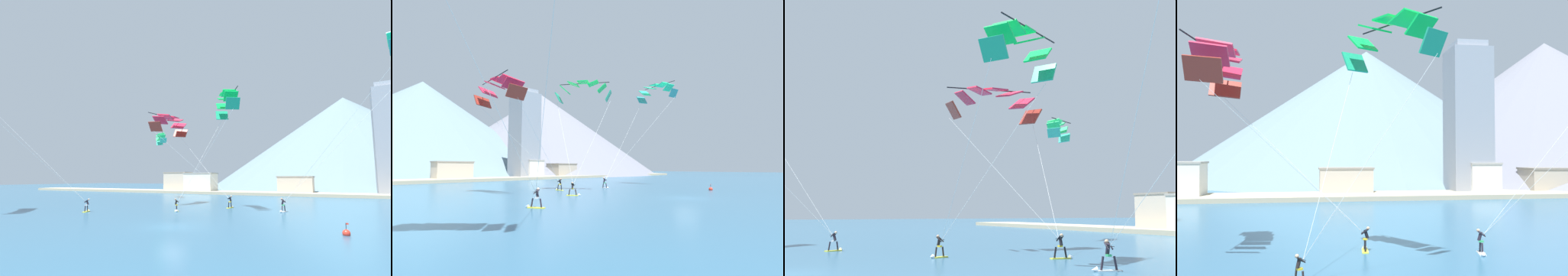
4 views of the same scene
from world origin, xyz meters
The scene contains 16 objects.
ground_plane centered at (0.00, 0.00, 0.00)m, with size 400.00×400.00×0.00m, color #2D5B7A.
kitesurfer_near_lead centered at (-15.90, 5.45, 0.50)m, with size 1.12×1.74×1.71m.
kitesurfer_near_trail centered at (5.97, 16.16, 0.55)m, with size 0.73×1.78×1.79m.
kitesurfer_mid_center centered at (-1.73, 18.46, 0.56)m, with size 0.63×1.77×1.81m.
kitesurfer_far_left centered at (-6.09, 10.80, 0.46)m, with size 1.22×1.70×1.67m.
parafoil_kite_near_trail centered at (19.29, 14.50, 17.90)m, with size 14.92×8.59×17.80m.
parafoil_kite_mid_center centered at (-11.85, 18.11, 13.00)m, with size 11.38×8.89×12.86m.
parafoil_kite_far_left centered at (-0.64, 14.64, 14.42)m, with size 8.32×7.65×14.26m.
race_marker_buoy centered at (13.34, 2.48, 0.16)m, with size 0.56×0.56×1.02m.
shoreline_strip centered at (0.00, 56.26, 0.35)m, with size 180.00×10.00×0.70m, color tan.
shore_building_quay_east centered at (36.37, 60.29, 2.30)m, with size 8.34×6.35×4.57m.
shore_building_quay_west centered at (0.36, 59.83, 2.39)m, with size 9.01×4.38×4.76m.
shore_building_old_town centered at (24.01, 60.20, 2.77)m, with size 5.47×6.02×5.51m.
highrise_tower centered at (22.16, 61.30, 13.17)m, with size 7.00×7.00×26.76m.
mountain_peak_west_ridge centered at (11.44, 118.24, 19.20)m, with size 112.96×112.96×38.40m.
mountain_peak_central_summit centered at (61.75, 104.19, 19.66)m, with size 110.78×110.78×39.31m.
Camera 2 is at (-31.31, -15.00, 3.29)m, focal length 28.00 mm.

